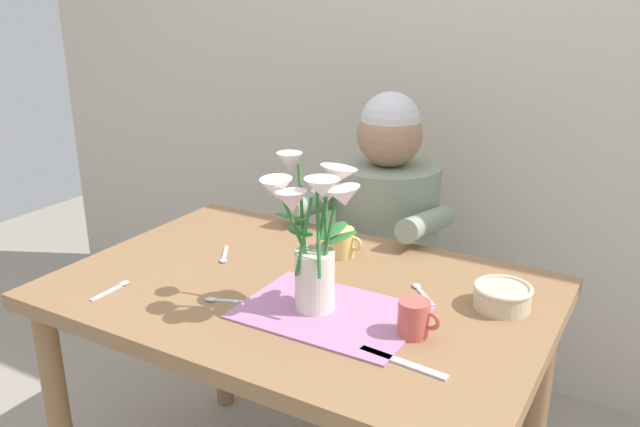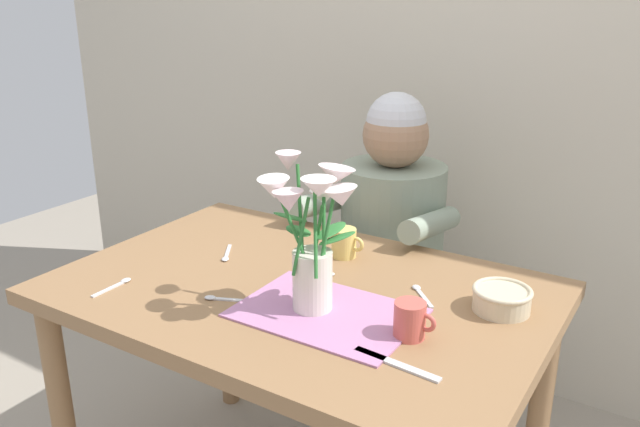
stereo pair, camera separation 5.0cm
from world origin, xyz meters
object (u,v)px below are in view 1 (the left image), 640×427
(coffee_cup, at_px, (343,243))
(tea_cup, at_px, (414,318))
(flower_vase, at_px, (314,230))
(ceramic_bowl, at_px, (502,296))
(dinner_knife, at_px, (403,363))
(seated_person, at_px, (385,262))

(coffee_cup, xyz_separation_m, tea_cup, (0.33, -0.30, 0.00))
(flower_vase, relative_size, ceramic_bowl, 2.60)
(flower_vase, xyz_separation_m, dinner_knife, (0.26, -0.11, -0.19))
(dinner_knife, bearing_deg, coffee_cup, 135.56)
(seated_person, distance_m, ceramic_bowl, 0.73)
(tea_cup, bearing_deg, dinner_knife, -78.25)
(dinner_knife, bearing_deg, flower_vase, 163.14)
(ceramic_bowl, distance_m, coffee_cup, 0.47)
(flower_vase, xyz_separation_m, coffee_cup, (-0.09, 0.31, -0.15))
(dinner_knife, xyz_separation_m, coffee_cup, (-0.36, 0.42, 0.04))
(dinner_knife, xyz_separation_m, tea_cup, (-0.02, 0.11, 0.04))
(seated_person, height_order, coffee_cup, seated_person)
(dinner_knife, relative_size, coffee_cup, 2.04)
(flower_vase, bearing_deg, tea_cup, 1.74)
(seated_person, relative_size, ceramic_bowl, 8.35)
(ceramic_bowl, relative_size, tea_cup, 1.46)
(flower_vase, height_order, tea_cup, flower_vase)
(flower_vase, distance_m, dinner_knife, 0.34)
(seated_person, height_order, dinner_knife, seated_person)
(seated_person, xyz_separation_m, coffee_cup, (0.05, -0.40, 0.22))
(seated_person, relative_size, tea_cup, 12.20)
(ceramic_bowl, height_order, coffee_cup, coffee_cup)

